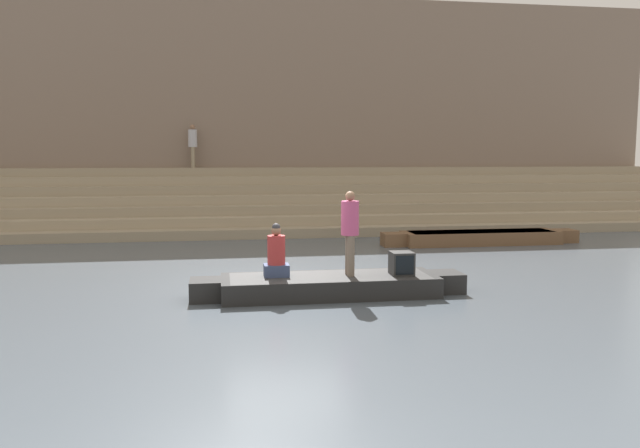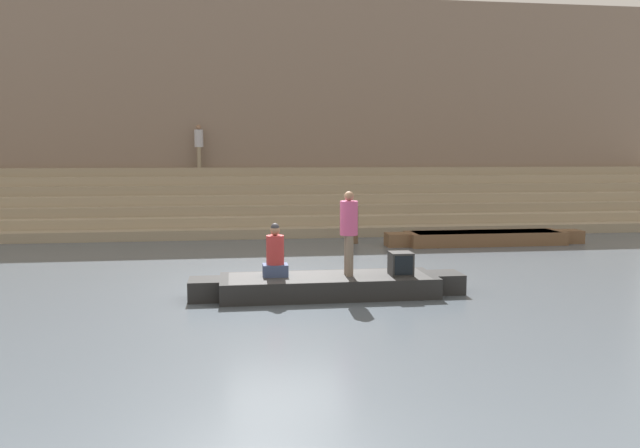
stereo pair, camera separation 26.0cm
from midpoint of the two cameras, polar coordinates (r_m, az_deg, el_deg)
The scene contains 10 objects.
ground_plane at distance 13.30m, azimuth -2.56°, elevation -5.73°, with size 120.00×120.00×0.00m, color #4C5660.
ghat_steps at distance 23.88m, azimuth -5.01°, elevation 1.59°, with size 36.00×5.12×2.27m.
back_wall at distance 26.27m, azimuth -5.37°, elevation 10.17°, with size 34.20×1.28×9.14m.
rowboat_main at distance 12.41m, azimuth 1.37°, elevation -5.59°, with size 5.44×1.46×0.40m.
person_standing at distance 12.29m, azimuth 3.26°, elevation -0.31°, with size 0.35×0.35×1.67m.
person_rowing at distance 12.30m, azimuth -3.51°, elevation -2.87°, with size 0.49×0.39×1.05m.
tv_set at distance 12.54m, azimuth 7.99°, elevation -3.60°, with size 0.44×0.45×0.46m.
moored_boat_shore at distance 20.10m, azimuth 15.22°, elevation -1.20°, with size 6.32×1.16×0.40m.
mooring_post at distance 19.63m, azimuth 3.63°, elevation -0.06°, with size 0.18×0.18×1.19m, color brown.
person_on_steps at distance 25.26m, azimuth -10.73°, elevation 7.28°, with size 0.35×0.35×1.69m.
Camera 2 is at (-1.08, -12.97, 2.78)m, focal length 35.00 mm.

